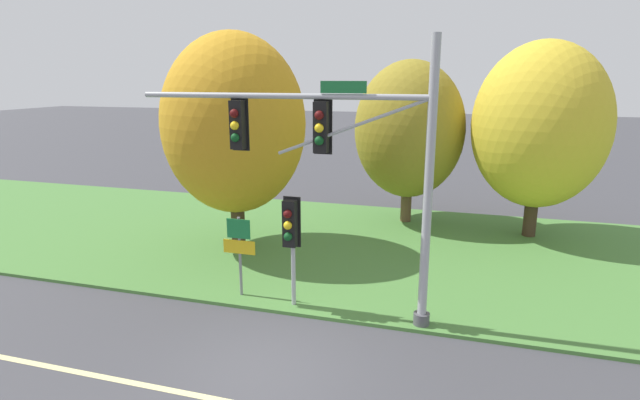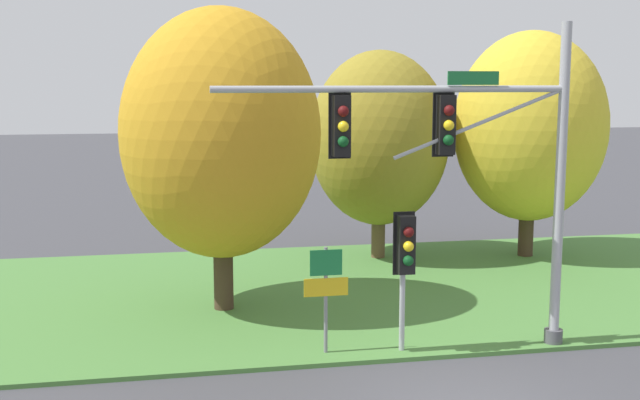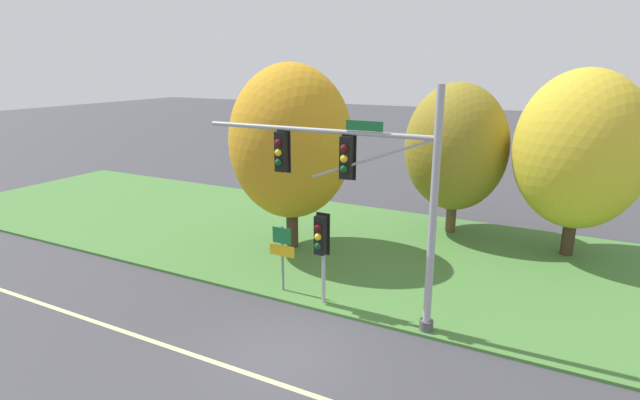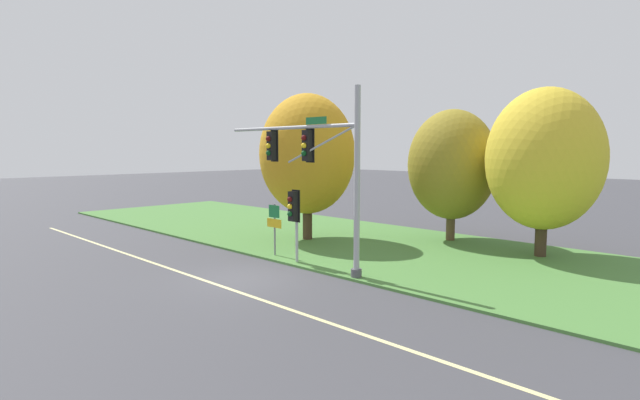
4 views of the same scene
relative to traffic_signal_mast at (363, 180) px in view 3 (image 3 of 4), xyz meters
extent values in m
plane|color=#3D3D42|center=(-1.02, -2.81, -4.30)|extent=(160.00, 160.00, 0.00)
cube|color=beige|center=(-1.02, -4.01, -4.29)|extent=(36.00, 0.16, 0.01)
cube|color=#477A38|center=(-1.02, 5.44, -4.25)|extent=(48.00, 11.50, 0.10)
cylinder|color=#9EA0A5|center=(2.07, 0.00, -0.73)|extent=(0.22, 0.22, 6.93)
cylinder|color=#4C4C51|center=(2.07, 0.00, -4.05)|extent=(0.40, 0.40, 0.30)
cylinder|color=#9EA0A5|center=(-1.63, 0.00, 1.34)|extent=(7.40, 0.14, 0.14)
cylinder|color=#9EA0A5|center=(0.22, 0.00, 0.64)|extent=(3.73, 0.08, 1.47)
cube|color=black|center=(-0.53, 0.00, 0.61)|extent=(0.34, 0.28, 1.22)
cube|color=black|center=(-0.53, 0.16, 0.61)|extent=(0.46, 0.04, 1.34)
sphere|color=#4C0C0C|center=(-0.53, -0.17, 0.91)|extent=(0.22, 0.22, 0.22)
sphere|color=yellow|center=(-0.53, -0.17, 0.61)|extent=(0.22, 0.22, 0.22)
sphere|color=#0C4219|center=(-0.53, -0.17, 0.31)|extent=(0.22, 0.22, 0.22)
cube|color=black|center=(-2.73, 0.00, 0.61)|extent=(0.34, 0.28, 1.22)
cube|color=black|center=(-2.73, 0.16, 0.61)|extent=(0.46, 0.04, 1.34)
sphere|color=#4C0C0C|center=(-2.73, -0.17, 0.91)|extent=(0.22, 0.22, 0.22)
sphere|color=yellow|center=(-2.73, -0.17, 0.61)|extent=(0.22, 0.22, 0.22)
sphere|color=#0C4219|center=(-2.73, -0.17, 0.31)|extent=(0.22, 0.22, 0.22)
cube|color=#196B33|center=(0.02, -0.05, 1.56)|extent=(1.10, 0.04, 0.28)
cylinder|color=#9EA0A5|center=(-1.35, 0.18, -2.75)|extent=(0.12, 0.12, 2.90)
cube|color=black|center=(-1.35, -0.02, -1.86)|extent=(0.34, 0.28, 1.22)
cube|color=black|center=(-1.35, 0.14, -1.86)|extent=(0.46, 0.04, 1.34)
sphere|color=#4C0C0C|center=(-1.35, -0.20, -1.56)|extent=(0.22, 0.22, 0.22)
sphere|color=yellow|center=(-1.35, -0.20, -1.86)|extent=(0.22, 0.22, 0.22)
sphere|color=#0C4219|center=(-1.35, -0.20, -2.16)|extent=(0.22, 0.22, 0.22)
cylinder|color=slate|center=(-2.98, 0.34, -3.06)|extent=(0.08, 0.08, 2.28)
cube|color=#197238|center=(-2.98, 0.31, -2.25)|extent=(0.68, 0.03, 0.55)
cube|color=gold|center=(-2.98, 0.31, -2.77)|extent=(0.94, 0.03, 0.38)
cylinder|color=#423021|center=(-4.84, 4.10, -2.66)|extent=(0.49, 0.49, 3.07)
ellipsoid|color=#C68C1E|center=(-4.84, 4.10, 0.23)|extent=(4.92, 4.92, 6.15)
cylinder|color=brown|center=(0.56, 9.15, -2.87)|extent=(0.45, 0.45, 2.66)
ellipsoid|color=olive|center=(0.56, 9.15, -0.31)|extent=(4.47, 4.47, 5.59)
cylinder|color=#423021|center=(5.41, 8.46, -2.75)|extent=(0.49, 0.49, 2.90)
ellipsoid|color=gold|center=(5.41, 8.46, 0.05)|extent=(4.90, 4.90, 6.12)
camera|label=1|loc=(2.85, -11.56, 1.79)|focal=28.00mm
camera|label=2|loc=(-6.24, -15.68, 1.49)|focal=45.00mm
camera|label=3|loc=(5.34, -12.85, 3.20)|focal=28.00mm
camera|label=4|loc=(13.79, -13.60, 0.46)|focal=28.00mm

